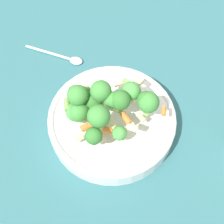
# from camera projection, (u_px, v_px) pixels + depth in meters

# --- Properties ---
(ground_plane) EXTENTS (3.00, 3.00, 0.00)m
(ground_plane) POSITION_uv_depth(u_px,v_px,m) (112.00, 126.00, 0.74)
(ground_plane) COLOR #2D6066
(bowl) EXTENTS (0.29, 0.29, 0.05)m
(bowl) POSITION_uv_depth(u_px,v_px,m) (112.00, 121.00, 0.71)
(bowl) COLOR white
(bowl) RESTS_ON ground_plane
(pasta_salad) EXTENTS (0.20, 0.21, 0.10)m
(pasta_salad) POSITION_uv_depth(u_px,v_px,m) (104.00, 105.00, 0.64)
(pasta_salad) COLOR #8CB766
(pasta_salad) RESTS_ON bowl
(spoon) EXTENTS (0.04, 0.17, 0.01)m
(spoon) POSITION_uv_depth(u_px,v_px,m) (64.00, 57.00, 0.84)
(spoon) COLOR silver
(spoon) RESTS_ON ground_plane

